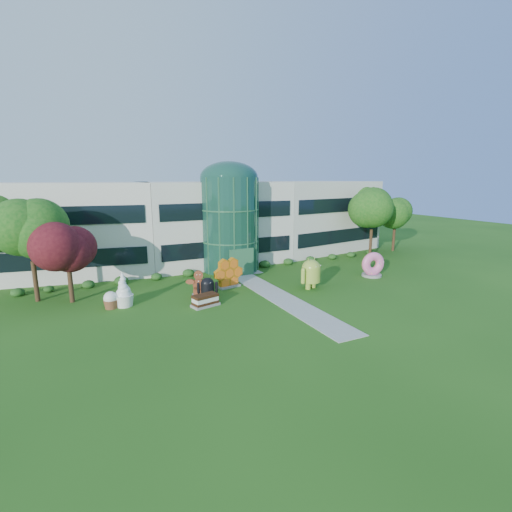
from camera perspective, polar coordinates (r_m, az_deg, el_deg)
name	(u,v)px	position (r m, az deg, el deg)	size (l,w,h in m)	color
ground	(287,302)	(30.10, 4.82, -7.00)	(140.00, 140.00, 0.00)	#215114
building	(211,221)	(45.14, -6.95, 5.35)	(46.00, 15.00, 9.30)	beige
atrium	(230,225)	(39.53, -4.06, 4.85)	(6.00, 6.00, 9.80)	#194738
walkway	(275,294)	(31.73, 2.96, -5.93)	(2.40, 20.00, 0.04)	#9E9E93
tree_red	(69,266)	(32.55, -26.87, -1.33)	(4.00, 4.00, 6.00)	#3F0C14
trees_backdrop	(226,230)	(40.54, -4.58, 4.02)	(52.00, 8.00, 8.40)	#134C13
android_green	(311,272)	(33.45, 8.48, -2.38)	(2.73, 1.82, 3.10)	#9BB73A
android_black	(207,286)	(30.86, -7.49, -4.61)	(1.78, 1.19, 2.02)	black
donut	(372,264)	(39.01, 17.46, -1.19)	(2.43, 1.17, 2.53)	#DD5498
gingerbread	(199,283)	(31.57, -8.80, -4.11)	(2.37, 0.91, 2.19)	maroon
ice_cream_sandwich	(205,300)	(29.10, -7.81, -6.76)	(2.12, 1.06, 0.94)	black
honeycomb	(228,274)	(33.62, -4.26, -2.81)	(3.08, 1.10, 2.42)	orange
froyo	(123,290)	(30.34, -19.74, -4.88)	(1.55, 1.55, 2.66)	white
cupcake	(111,300)	(30.36, -21.45, -6.31)	(1.11, 1.11, 1.34)	white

